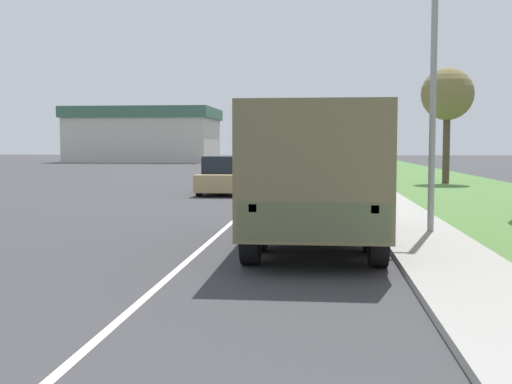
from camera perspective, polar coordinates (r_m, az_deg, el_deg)
The scene contains 13 objects.
ground_plane at distance 42.21m, azimuth 2.63°, elevation 1.43°, with size 180.00×180.00×0.00m, color #38383A.
lane_centre_stripe at distance 42.21m, azimuth 2.63°, elevation 1.43°, with size 0.12×120.00×0.00m.
sidewalk_right at distance 42.20m, azimuth 8.74°, elevation 1.47°, with size 1.80×120.00×0.12m.
grass_strip_right at distance 42.66m, azimuth 14.65°, elevation 1.34°, with size 7.00×120.00×0.02m.
military_truck at distance 12.76m, azimuth 5.29°, elevation 2.04°, with size 2.43×6.57×2.72m.
car_nearest_ahead at distance 26.70m, azimuth -2.95°, elevation 1.34°, with size 1.71×4.10×1.57m.
car_second_ahead at distance 35.80m, azimuth 4.49°, elevation 2.04°, with size 1.71×4.23×1.54m.
car_third_ahead at distance 46.71m, azimuth 0.84°, elevation 2.54°, with size 1.85×3.96×1.53m.
car_fourth_ahead at distance 62.68m, azimuth 5.62°, elevation 2.88°, with size 1.85×4.51×1.36m.
car_farthest_ahead at distance 77.08m, azimuth 2.69°, elevation 3.22°, with size 1.91×4.74×1.67m.
lamp_post at distance 14.78m, azimuth 14.64°, elevation 11.48°, with size 1.69×0.24×6.32m.
tree_far_right at distance 35.26m, azimuth 16.65°, elevation 8.23°, with size 2.72×2.72×6.03m.
building_distant at distance 80.45m, azimuth -9.84°, elevation 5.03°, with size 17.50×12.25×6.53m.
Camera 1 is at (2.31, -2.10, 2.02)m, focal length 45.00 mm.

